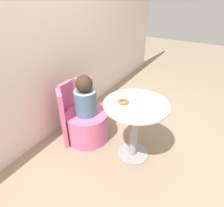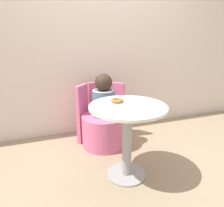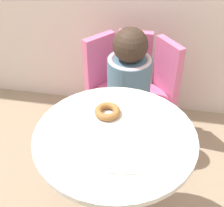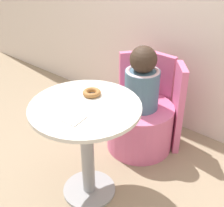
{
  "view_description": "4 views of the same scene",
  "coord_description": "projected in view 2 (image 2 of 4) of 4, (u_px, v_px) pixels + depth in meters",
  "views": [
    {
      "loc": [
        -1.75,
        -0.74,
        1.79
      ],
      "look_at": [
        -0.11,
        0.24,
        0.64
      ],
      "focal_mm": 32.0,
      "sensor_mm": 36.0,
      "label": 1
    },
    {
      "loc": [
        -0.77,
        -1.58,
        1.26
      ],
      "look_at": [
        -0.13,
        0.25,
        0.65
      ],
      "focal_mm": 32.0,
      "sensor_mm": 36.0,
      "label": 2
    },
    {
      "loc": [
        0.07,
        -0.99,
        1.63
      ],
      "look_at": [
        -0.16,
        0.28,
        0.62
      ],
      "focal_mm": 50.0,
      "sensor_mm": 36.0,
      "label": 3
    },
    {
      "loc": [
        1.07,
        -1.19,
        1.7
      ],
      "look_at": [
        -0.12,
        0.24,
        0.59
      ],
      "focal_mm": 50.0,
      "sensor_mm": 36.0,
      "label": 4
    }
  ],
  "objects": [
    {
      "name": "ground_plane",
      "position": [
        132.0,
        170.0,
        2.05
      ],
      "size": [
        12.0,
        12.0,
        0.0
      ],
      "primitive_type": "plane",
      "color": "gray"
    },
    {
      "name": "back_wall",
      "position": [
        100.0,
        46.0,
        2.7
      ],
      "size": [
        6.0,
        0.06,
        2.4
      ],
      "color": "silver",
      "rests_on": "ground_plane"
    },
    {
      "name": "round_table",
      "position": [
        127.0,
        126.0,
        1.82
      ],
      "size": [
        0.7,
        0.7,
        0.72
      ],
      "color": "#99999E",
      "rests_on": "ground_plane"
    },
    {
      "name": "tub_chair",
      "position": [
        104.0,
        130.0,
        2.5
      ],
      "size": [
        0.55,
        0.55,
        0.39
      ],
      "color": "#DB6693",
      "rests_on": "ground_plane"
    },
    {
      "name": "booth_backrest",
      "position": [
        99.0,
        111.0,
        2.65
      ],
      "size": [
        0.64,
        0.24,
        0.75
      ],
      "color": "#DB6693",
      "rests_on": "ground_plane"
    },
    {
      "name": "child_figure",
      "position": [
        104.0,
        97.0,
        2.37
      ],
      "size": [
        0.27,
        0.27,
        0.51
      ],
      "color": "slate",
      "rests_on": "tub_chair"
    },
    {
      "name": "donut",
      "position": [
        117.0,
        100.0,
        1.85
      ],
      "size": [
        0.12,
        0.12,
        0.03
      ],
      "color": "#9E6633",
      "rests_on": "round_table"
    },
    {
      "name": "paper_napkin",
      "position": [
        140.0,
        110.0,
        1.64
      ],
      "size": [
        0.13,
        0.13,
        0.01
      ],
      "color": "silver",
      "rests_on": "round_table"
    }
  ]
}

